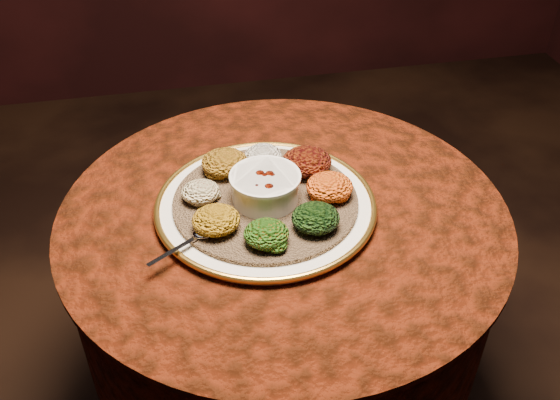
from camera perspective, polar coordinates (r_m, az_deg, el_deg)
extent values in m
cylinder|color=black|center=(1.61, 0.28, -11.84)|extent=(0.12, 0.12, 0.68)
cylinder|color=black|center=(1.35, 0.32, -1.95)|extent=(0.80, 0.80, 0.04)
cylinder|color=#451305|center=(1.45, 0.30, -6.35)|extent=(0.93, 0.93, 0.34)
cylinder|color=#451305|center=(1.33, 0.33, -1.06)|extent=(0.96, 0.96, 0.01)
cylinder|color=white|center=(1.32, -1.32, -0.56)|extent=(0.48, 0.48, 0.02)
torus|color=#BD882F|center=(1.32, -1.33, -0.32)|extent=(0.47, 0.47, 0.01)
cylinder|color=olive|center=(1.31, -1.33, -0.08)|extent=(0.49, 0.49, 0.01)
cylinder|color=silver|center=(1.29, -1.36, 1.16)|extent=(0.14, 0.14, 0.06)
cylinder|color=silver|center=(1.28, -1.37, 2.15)|extent=(0.15, 0.15, 0.01)
cylinder|color=#661605|center=(1.28, -1.37, 1.83)|extent=(0.12, 0.12, 0.01)
ellipsoid|color=silver|center=(1.23, -6.99, -3.00)|extent=(0.05, 0.03, 0.01)
cube|color=silver|center=(1.20, -9.60, -4.53)|extent=(0.11, 0.08, 0.00)
ellipsoid|color=beige|center=(1.41, -1.56, 4.11)|extent=(0.08, 0.08, 0.04)
ellipsoid|color=black|center=(1.38, 2.47, 3.54)|extent=(0.11, 0.10, 0.05)
ellipsoid|color=#BB770F|center=(1.31, 4.56, 1.22)|extent=(0.10, 0.09, 0.05)
ellipsoid|color=black|center=(1.23, 3.28, -1.64)|extent=(0.10, 0.09, 0.05)
ellipsoid|color=#A1380A|center=(1.19, -1.26, -3.10)|extent=(0.09, 0.08, 0.04)
ellipsoid|color=#A5700E|center=(1.23, -5.87, -1.83)|extent=(0.10, 0.09, 0.05)
ellipsoid|color=maroon|center=(1.31, -7.27, 0.75)|extent=(0.08, 0.08, 0.04)
ellipsoid|color=brown|center=(1.38, -5.08, 3.43)|extent=(0.10, 0.10, 0.05)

